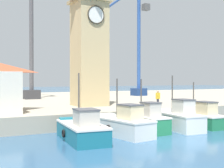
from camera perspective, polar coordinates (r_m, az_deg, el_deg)
The scene contains 11 objects.
ground_plane at distance 20.50m, azimuth 12.34°, elevation -10.13°, with size 300.00×300.00×0.00m, color #2D567A.
quay_wharf at distance 44.12m, azimuth -10.89°, elevation -3.42°, with size 120.00×40.00×1.29m, color #A89E89.
fishing_boat_far_left at distance 19.96m, azimuth -5.50°, elevation -8.32°, with size 2.69×5.46×4.32m.
fishing_boat_left_outer at distance 21.66m, azimuth 2.00°, elevation -7.45°, with size 2.57×5.16×3.96m.
fishing_boat_left_inner at distance 23.42m, azimuth 6.11°, elevation -6.80°, with size 1.87×4.23×3.93m.
fishing_boat_mid_left at distance 24.89m, azimuth 11.84°, elevation -6.26°, with size 2.35×5.23×4.21m.
fishing_boat_center at distance 26.97m, azimuth 15.65°, elevation -5.98°, with size 2.07×5.14×3.67m.
clock_tower at distance 31.35m, azimuth -4.17°, elevation 8.34°, with size 3.48×3.48×14.29m.
port_crane_near at distance 43.51m, azimuth -14.55°, elevation 7.27°, with size 2.00×7.13×19.87m.
port_crane_far at distance 50.89m, azimuth 4.66°, elevation 5.35°, with size 4.90×8.83×17.87m.
dock_worker_near_tower at distance 28.43m, azimuth 8.39°, elevation -2.73°, with size 0.34×0.22×1.62m.
Camera 1 is at (-13.10, -15.29, 3.88)m, focal length 50.00 mm.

